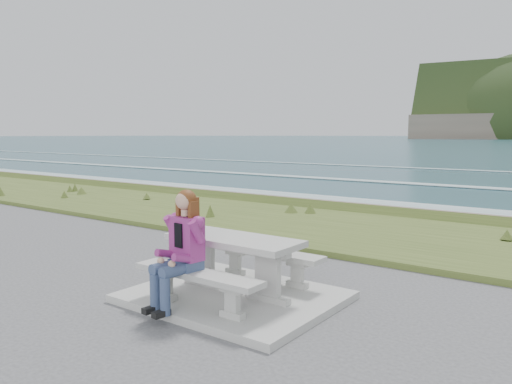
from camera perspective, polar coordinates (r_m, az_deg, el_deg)
concrete_slab at (r=6.71m, az=-2.51°, el=-11.86°), size 2.60×2.10×0.10m
picnic_table at (r=6.53m, az=-2.54°, el=-6.59°), size 1.80×0.75×0.75m
bench_landward at (r=6.08m, az=-6.74°, el=-9.91°), size 1.80×0.35×0.45m
bench_seaward at (r=7.13m, az=1.03°, el=-7.38°), size 1.80×0.35×0.45m
grass_verge at (r=10.94m, az=14.22°, el=-5.03°), size 160.00×4.50×0.22m
shore_drop at (r=13.63m, az=18.84°, el=-2.89°), size 160.00×0.80×2.20m
seated_woman at (r=6.08m, az=-9.02°, el=-8.27°), size 0.47×0.74×1.42m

